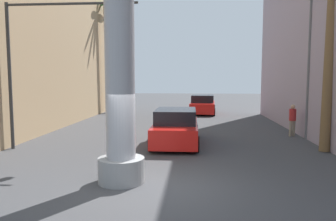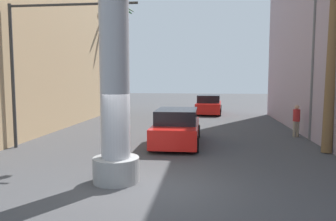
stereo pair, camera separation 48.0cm
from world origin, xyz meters
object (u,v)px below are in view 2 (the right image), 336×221
Objects in this scene: street_lamp at (306,49)px; car_lead at (177,127)px; pedestrian_mid_right at (296,118)px; palm_tree_far_left at (114,44)px; car_far at (209,105)px; palm_tree_near_right at (332,25)px; traffic_light_mast at (49,46)px.

street_lamp is 1.53× the size of car_lead.
palm_tree_far_left is at bearing 140.41° from pedestrian_mid_right.
pedestrian_mid_right is (5.77, 2.37, 0.20)m from car_lead.
car_lead is at bearing -157.69° from pedestrian_mid_right.
car_far is 11.16m from pedestrian_mid_right.
pedestrian_mid_right is (12.15, -10.05, -4.86)m from palm_tree_far_left.
palm_tree_near_right is at bearing -83.60° from pedestrian_mid_right.
car_far is (6.57, 14.27, -3.48)m from traffic_light_mast.
pedestrian_mid_right is (10.84, 3.96, -3.28)m from traffic_light_mast.
palm_tree_far_left is 18.23m from palm_tree_near_right.
palm_tree_far_left is (-12.25, 10.81, 1.50)m from street_lamp.
palm_tree_near_right reaches higher than street_lamp.
palm_tree_far_left is at bearing 138.56° from street_lamp.
traffic_light_mast is 0.69× the size of palm_tree_near_right.
traffic_light_mast is at bearing -162.56° from car_lead.
traffic_light_mast reaches higher than car_lead.
car_lead is 2.89× the size of pedestrian_mid_right.
palm_tree_far_left is 5.74× the size of pedestrian_mid_right.
palm_tree_far_left is at bearing -178.10° from car_far.
car_lead is at bearing 172.38° from palm_tree_near_right.
pedestrian_mid_right is at bearing 96.92° from street_lamp.
car_lead is 0.54× the size of palm_tree_near_right.
car_far is at bearing 108.90° from palm_tree_near_right.
street_lamp is 0.83× the size of palm_tree_near_right.
car_far is at bearing 65.28° from traffic_light_mast.
street_lamp is at bearing 16.33° from traffic_light_mast.
street_lamp is 12.42m from car_far.
car_lead is at bearing 17.44° from traffic_light_mast.
palm_tree_far_left reaches higher than palm_tree_near_right.
street_lamp is 16.40m from palm_tree_far_left.
street_lamp is 1.19× the size of traffic_light_mast.
car_far is at bearing 1.90° from palm_tree_far_left.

